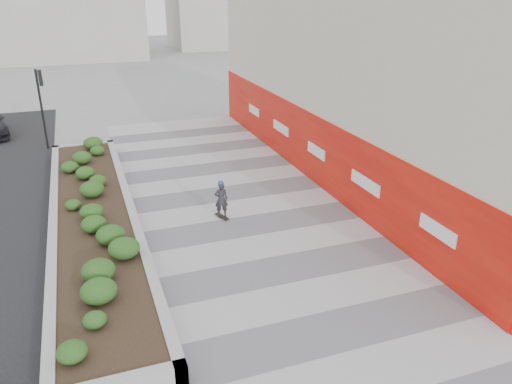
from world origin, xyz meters
TOP-DOWN VIEW (x-y plane):
  - ground at (0.00, 0.00)m, footprint 160.00×160.00m
  - walkway at (0.00, 3.00)m, footprint 8.00×36.00m
  - building at (6.98, 8.98)m, footprint 6.04×24.08m
  - planter at (-5.50, 7.00)m, footprint 3.00×18.00m
  - traffic_signal_near at (-7.23, 17.50)m, footprint 0.33×0.28m
  - manhole_cover at (0.50, 3.00)m, footprint 0.44×0.44m
  - skateboarder at (-0.93, 5.99)m, footprint 0.54×0.75m

SIDE VIEW (x-z plane):
  - ground at x=0.00m, z-range 0.00..0.00m
  - manhole_cover at x=0.50m, z-range 0.00..0.01m
  - walkway at x=0.00m, z-range 0.00..0.01m
  - planter at x=-5.50m, z-range -0.03..0.87m
  - skateboarder at x=-0.93m, z-range 0.01..1.52m
  - traffic_signal_near at x=-7.23m, z-range 0.66..4.86m
  - building at x=6.98m, z-range -0.02..7.98m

